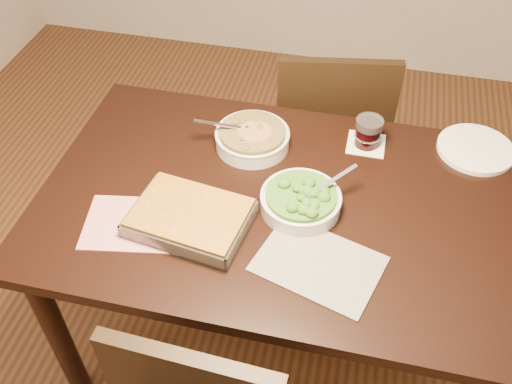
{
  "coord_description": "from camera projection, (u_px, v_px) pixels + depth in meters",
  "views": [
    {
      "loc": [
        0.21,
        -1.16,
        1.97
      ],
      "look_at": [
        -0.05,
        -0.03,
        0.8
      ],
      "focal_mm": 40.0,
      "sensor_mm": 36.0,
      "label": 1
    }
  ],
  "objects": [
    {
      "name": "ground",
      "position": [
        270.0,
        332.0,
        2.23
      ],
      "size": [
        4.0,
        4.0,
        0.0
      ],
      "primitive_type": "plane",
      "color": "#3F2612",
      "rests_on": "ground"
    },
    {
      "name": "broccoli_bowl",
      "position": [
        301.0,
        200.0,
        1.65
      ],
      "size": [
        0.24,
        0.24,
        0.09
      ],
      "color": "silver",
      "rests_on": "table"
    },
    {
      "name": "dinner_plate",
      "position": [
        476.0,
        149.0,
        1.84
      ],
      "size": [
        0.24,
        0.24,
        0.02
      ],
      "primitive_type": "cylinder",
      "color": "white",
      "rests_on": "table"
    },
    {
      "name": "coaster",
      "position": [
        366.0,
        144.0,
        1.87
      ],
      "size": [
        0.12,
        0.12,
        0.0
      ],
      "primitive_type": "cube",
      "color": "white",
      "rests_on": "table"
    },
    {
      "name": "table",
      "position": [
        273.0,
        220.0,
        1.76
      ],
      "size": [
        1.4,
        0.9,
        0.75
      ],
      "color": "black",
      "rests_on": "ground"
    },
    {
      "name": "baking_dish",
      "position": [
        190.0,
        218.0,
        1.6
      ],
      "size": [
        0.35,
        0.28,
        0.06
      ],
      "rotation": [
        0.0,
        0.0,
        -0.14
      ],
      "color": "silver",
      "rests_on": "table"
    },
    {
      "name": "magazine_a",
      "position": [
        135.0,
        224.0,
        1.62
      ],
      "size": [
        0.32,
        0.25,
        0.01
      ],
      "primitive_type": "cube",
      "rotation": [
        0.0,
        0.0,
        0.17
      ],
      "color": "#C6385B",
      "rests_on": "table"
    },
    {
      "name": "chair_far",
      "position": [
        330.0,
        132.0,
        2.29
      ],
      "size": [
        0.49,
        0.49,
        0.91
      ],
      "rotation": [
        0.0,
        0.0,
        3.31
      ],
      "color": "black",
      "rests_on": "ground"
    },
    {
      "name": "magazine_b",
      "position": [
        319.0,
        264.0,
        1.52
      ],
      "size": [
        0.37,
        0.31,
        0.01
      ],
      "primitive_type": "cube",
      "rotation": [
        0.0,
        0.0,
        -0.29
      ],
      "color": "#25242C",
      "rests_on": "table"
    },
    {
      "name": "stew_bowl",
      "position": [
        252.0,
        137.0,
        1.84
      ],
      "size": [
        0.26,
        0.24,
        0.09
      ],
      "color": "silver",
      "rests_on": "table"
    },
    {
      "name": "wine_tumbler",
      "position": [
        368.0,
        132.0,
        1.83
      ],
      "size": [
        0.09,
        0.09,
        0.1
      ],
      "color": "black",
      "rests_on": "coaster"
    }
  ]
}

